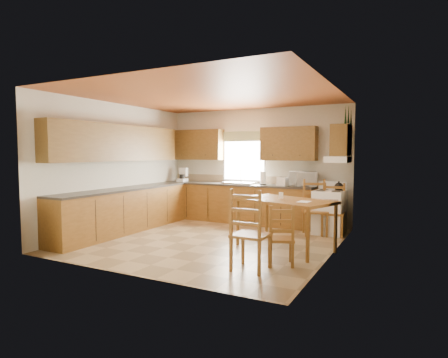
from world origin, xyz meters
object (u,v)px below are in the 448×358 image
at_px(stove, 329,213).
at_px(dining_table, 285,224).
at_px(chair_near_left, 251,230).
at_px(microwave, 303,179).
at_px(chair_far_right, 315,208).
at_px(chair_near_right, 281,235).
at_px(chair_far_left, 333,210).

distance_m(stove, dining_table, 1.64).
bearing_deg(chair_near_left, microwave, -87.09).
bearing_deg(dining_table, chair_far_right, 100.74).
distance_m(chair_near_left, chair_near_right, 0.54).
bearing_deg(chair_far_right, chair_near_left, -117.72).
distance_m(microwave, dining_table, 2.01).
relative_size(microwave, dining_table, 0.34).
distance_m(stove, chair_near_right, 2.50).
height_order(chair_far_left, chair_far_right, chair_far_right).
distance_m(stove, chair_near_left, 2.97).
height_order(microwave, chair_near_right, microwave).
xyz_separation_m(dining_table, chair_near_left, (-0.06, -1.34, 0.15)).
xyz_separation_m(dining_table, chair_far_left, (0.54, 1.44, 0.09)).
bearing_deg(microwave, chair_near_left, -103.13).
relative_size(microwave, chair_far_left, 0.53).
height_order(stove, dining_table, stove).
xyz_separation_m(chair_near_left, chair_far_left, (0.59, 2.78, -0.06)).
xyz_separation_m(microwave, chair_near_left, (0.16, -3.23, -0.51)).
bearing_deg(microwave, chair_far_right, -69.77).
distance_m(dining_table, chair_near_left, 1.35).
height_order(stove, microwave, microwave).
bearing_deg(stove, dining_table, -102.57).
bearing_deg(chair_far_right, microwave, 103.97).
xyz_separation_m(chair_near_left, chair_near_right, (0.30, 0.43, -0.13)).
relative_size(stove, chair_near_left, 0.75).
bearing_deg(stove, chair_near_right, -91.58).
bearing_deg(chair_near_right, microwave, -103.71).
xyz_separation_m(stove, chair_far_left, (0.10, -0.14, 0.08)).
relative_size(stove, chair_near_right, 0.97).
height_order(stove, chair_near_right, chair_near_right).
distance_m(chair_near_left, chair_far_left, 2.84).
relative_size(dining_table, chair_near_right, 1.80).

